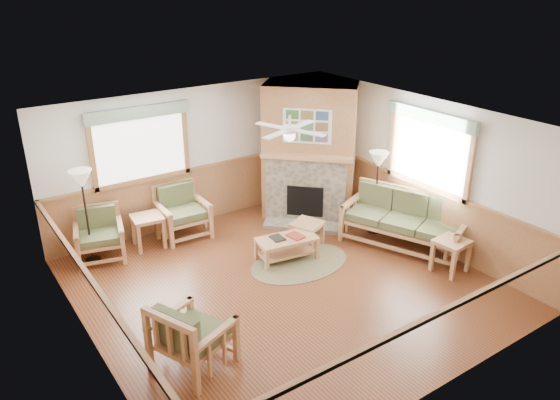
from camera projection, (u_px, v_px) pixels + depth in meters
floor at (284, 285)px, 8.83m from camera, size 6.00×6.00×0.01m
ceiling at (285, 122)px, 7.77m from camera, size 6.00×6.00×0.01m
wall_back at (196, 157)px, 10.57m from camera, size 6.00×0.02×2.70m
wall_front at (440, 300)px, 6.03m from camera, size 6.00×0.02×2.70m
wall_left at (86, 265)px, 6.74m from camera, size 0.02×6.00×2.70m
wall_right at (420, 170)px, 9.86m from camera, size 0.02×6.00×2.70m
wainscot at (284, 255)px, 8.61m from camera, size 6.00×6.00×1.10m
fireplace at (310, 151)px, 10.92m from camera, size 3.11×3.11×2.70m
window_back at (136, 105)px, 9.51m from camera, size 1.90×0.16×1.50m
window_right at (435, 109)px, 9.23m from camera, size 0.16×1.90×1.50m
ceiling_fan at (290, 118)px, 8.17m from camera, size 1.59×1.59×0.36m
sofa at (404, 221)px, 9.86m from camera, size 2.36×1.67×1.00m
armchair_back_left at (99, 235)px, 9.47m from camera, size 0.97×0.97×0.89m
armchair_back_right at (182, 212)px, 10.28m from camera, size 0.90×0.90×0.97m
armchair_left at (193, 334)px, 6.87m from camera, size 1.10×1.10×0.95m
coffee_table at (287, 249)px, 9.53m from camera, size 1.11×0.67×0.42m
end_table_chairs at (148, 231)px, 9.94m from camera, size 0.60×0.58×0.60m
end_table_sofa at (450, 256)px, 9.13m from camera, size 0.56×0.54×0.58m
footstool at (307, 234)px, 10.03m from camera, size 0.67×0.67×0.44m
braided_rug at (300, 263)px, 9.47m from camera, size 1.97×1.97×0.01m
floor_lamp_left at (87, 217)px, 9.23m from camera, size 0.51×0.51×1.69m
floor_lamp_right at (376, 193)px, 10.30m from camera, size 0.49×0.49×1.63m
book_red at (296, 235)px, 9.47m from camera, size 0.25×0.32×0.03m
book_dark at (277, 237)px, 9.41m from camera, size 0.22×0.28×0.03m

